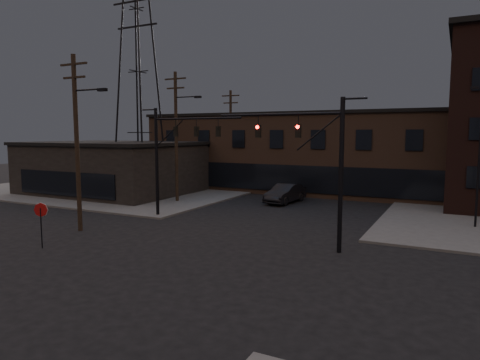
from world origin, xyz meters
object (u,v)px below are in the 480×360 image
Objects in this scene: stop_sign at (41,215)px; traffic_signal_far at (171,150)px; car_crossing at (285,193)px; traffic_signal_near at (320,157)px.

traffic_signal_far is at bearing 82.68° from stop_sign.
stop_sign is 21.15m from car_crossing.
traffic_signal_far is 10.55m from stop_sign.
stop_sign is (-1.28, -9.99, -3.17)m from traffic_signal_far.
traffic_signal_far is 12.08m from car_crossing.
traffic_signal_far reaches higher than car_crossing.
traffic_signal_far is (-12.07, 3.50, 0.08)m from traffic_signal_near.
traffic_signal_near is 15.98m from car_crossing.
car_crossing is (-7.13, 13.70, -4.09)m from traffic_signal_near.
car_crossing is at bearing 72.87° from stop_sign.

